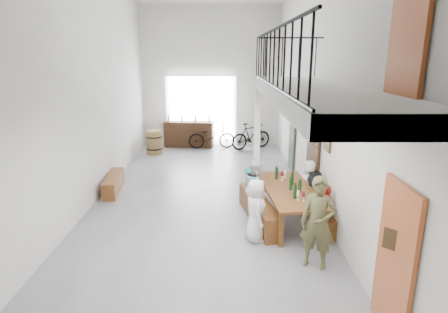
{
  "coord_description": "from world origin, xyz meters",
  "views": [
    {
      "loc": [
        0.5,
        -9.16,
        3.61
      ],
      "look_at": [
        0.52,
        -0.5,
        1.25
      ],
      "focal_mm": 30.0,
      "sensor_mm": 36.0,
      "label": 1
    }
  ],
  "objects_px": {
    "oak_barrel": "(154,142)",
    "host_standing": "(318,223)",
    "bicycle_near": "(212,137)",
    "bench_inner": "(259,210)",
    "tasting_table": "(289,192)",
    "serving_counter": "(189,134)",
    "side_bench": "(114,183)"
  },
  "relations": [
    {
      "from": "serving_counter",
      "to": "bench_inner",
      "type": "bearing_deg",
      "value": -66.39
    },
    {
      "from": "bicycle_near",
      "to": "tasting_table",
      "type": "bearing_deg",
      "value": -170.01
    },
    {
      "from": "oak_barrel",
      "to": "bicycle_near",
      "type": "height_order",
      "value": "bicycle_near"
    },
    {
      "from": "tasting_table",
      "to": "serving_counter",
      "type": "relative_size",
      "value": 1.33
    },
    {
      "from": "serving_counter",
      "to": "oak_barrel",
      "type": "bearing_deg",
      "value": -129.24
    },
    {
      "from": "host_standing",
      "to": "bench_inner",
      "type": "bearing_deg",
      "value": 136.82
    },
    {
      "from": "serving_counter",
      "to": "bicycle_near",
      "type": "xyz_separation_m",
      "value": [
        0.92,
        -0.29,
        -0.03
      ]
    },
    {
      "from": "bench_inner",
      "to": "side_bench",
      "type": "distance_m",
      "value": 4.24
    },
    {
      "from": "bench_inner",
      "to": "serving_counter",
      "type": "height_order",
      "value": "serving_counter"
    },
    {
      "from": "bench_inner",
      "to": "host_standing",
      "type": "bearing_deg",
      "value": -76.48
    },
    {
      "from": "tasting_table",
      "to": "oak_barrel",
      "type": "xyz_separation_m",
      "value": [
        -4.04,
        5.95,
        -0.26
      ]
    },
    {
      "from": "side_bench",
      "to": "oak_barrel",
      "type": "height_order",
      "value": "oak_barrel"
    },
    {
      "from": "tasting_table",
      "to": "serving_counter",
      "type": "height_order",
      "value": "serving_counter"
    },
    {
      "from": "bicycle_near",
      "to": "bench_inner",
      "type": "bearing_deg",
      "value": -175.15
    },
    {
      "from": "host_standing",
      "to": "tasting_table",
      "type": "bearing_deg",
      "value": 118.29
    },
    {
      "from": "oak_barrel",
      "to": "host_standing",
      "type": "bearing_deg",
      "value": -61.47
    },
    {
      "from": "bench_inner",
      "to": "side_bench",
      "type": "relative_size",
      "value": 1.43
    },
    {
      "from": "bench_inner",
      "to": "bicycle_near",
      "type": "height_order",
      "value": "bicycle_near"
    },
    {
      "from": "bench_inner",
      "to": "serving_counter",
      "type": "xyz_separation_m",
      "value": [
        -2.18,
        7.06,
        0.25
      ]
    },
    {
      "from": "serving_counter",
      "to": "bicycle_near",
      "type": "height_order",
      "value": "serving_counter"
    },
    {
      "from": "bench_inner",
      "to": "side_bench",
      "type": "height_order",
      "value": "bench_inner"
    },
    {
      "from": "bench_inner",
      "to": "bicycle_near",
      "type": "bearing_deg",
      "value": 89.97
    },
    {
      "from": "tasting_table",
      "to": "bicycle_near",
      "type": "height_order",
      "value": "bicycle_near"
    },
    {
      "from": "side_bench",
      "to": "oak_barrel",
      "type": "relative_size",
      "value": 1.78
    },
    {
      "from": "bench_inner",
      "to": "host_standing",
      "type": "relative_size",
      "value": 1.38
    },
    {
      "from": "oak_barrel",
      "to": "bicycle_near",
      "type": "xyz_separation_m",
      "value": [
        2.12,
        0.88,
        0.03
      ]
    },
    {
      "from": "oak_barrel",
      "to": "serving_counter",
      "type": "distance_m",
      "value": 1.68
    },
    {
      "from": "side_bench",
      "to": "bicycle_near",
      "type": "bearing_deg",
      "value": 62.5
    },
    {
      "from": "bench_inner",
      "to": "serving_counter",
      "type": "distance_m",
      "value": 7.39
    },
    {
      "from": "bicycle_near",
      "to": "host_standing",
      "type": "bearing_deg",
      "value": -172.06
    },
    {
      "from": "host_standing",
      "to": "oak_barrel",
      "type": "bearing_deg",
      "value": 141.25
    },
    {
      "from": "oak_barrel",
      "to": "host_standing",
      "type": "xyz_separation_m",
      "value": [
        4.21,
        -7.75,
        0.38
      ]
    }
  ]
}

